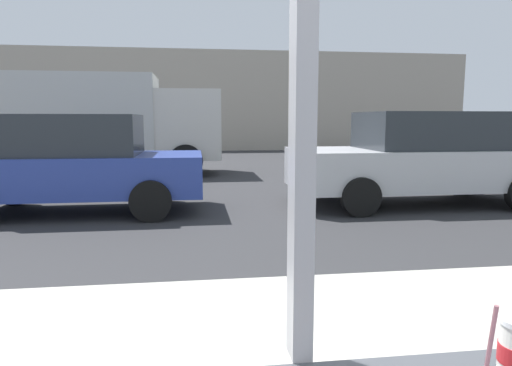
% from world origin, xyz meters
% --- Properties ---
extents(ground_plane, '(60.00, 60.00, 0.00)m').
position_xyz_m(ground_plane, '(0.00, 8.00, 0.00)').
color(ground_plane, '#2D2D30').
extents(window_wall, '(2.66, 0.20, 2.90)m').
position_xyz_m(window_wall, '(0.00, 0.08, 1.78)').
color(window_wall, '#56544F').
rests_on(window_wall, ground).
extents(building_facade_far, '(28.00, 1.20, 4.96)m').
position_xyz_m(building_facade_far, '(0.00, 22.51, 2.48)').
color(building_facade_far, '#A89E8E').
rests_on(building_facade_far, ground).
extents(parked_car_blue, '(4.15, 1.89, 1.63)m').
position_xyz_m(parked_car_blue, '(-2.22, 6.83, 0.83)').
color(parked_car_blue, '#283D93').
rests_on(parked_car_blue, ground).
extents(parked_car_silver, '(4.63, 2.04, 1.68)m').
position_xyz_m(parked_car_silver, '(3.86, 6.83, 0.86)').
color(parked_car_silver, '#BCBCC1').
rests_on(parked_car_silver, ground).
extents(box_truck, '(6.89, 2.44, 2.74)m').
position_xyz_m(box_truck, '(-3.08, 12.19, 1.53)').
color(box_truck, beige).
rests_on(box_truck, ground).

